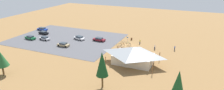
{
  "coord_description": "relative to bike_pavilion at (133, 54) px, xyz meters",
  "views": [
    {
      "loc": [
        -21.79,
        65.53,
        24.74
      ],
      "look_at": [
        4.23,
        5.08,
        1.2
      ],
      "focal_mm": 32.98,
      "sensor_mm": 36.0,
      "label": 1
    }
  ],
  "objects": [
    {
      "name": "bicycle_white_edge_south",
      "position": [
        8.91,
        -15.63,
        -2.42
      ],
      "size": [
        1.75,
        0.48,
        0.82
      ],
      "color": "black",
      "rests_on": "ground"
    },
    {
      "name": "car_green_end_stall",
      "position": [
        43.3,
        -5.3,
        -2.04
      ],
      "size": [
        4.78,
        2.53,
        1.41
      ],
      "color": "#1E6B3D",
      "rests_on": "parking_lot_asphalt"
    },
    {
      "name": "lot_sign",
      "position": [
        7.58,
        -16.71,
        -1.38
      ],
      "size": [
        0.56,
        0.08,
        2.2
      ],
      "color": "#99999E",
      "rests_on": "ground"
    },
    {
      "name": "car_silver_near_entry",
      "position": [
        37.63,
        -6.84,
        -2.08
      ],
      "size": [
        4.41,
        2.37,
        1.32
      ],
      "color": "#BCBCC1",
      "rests_on": "parking_lot_asphalt"
    },
    {
      "name": "bicycle_yellow_back_row",
      "position": [
        9.14,
        -11.99,
        -2.41
      ],
      "size": [
        1.53,
        0.97,
        0.86
      ],
      "color": "black",
      "rests_on": "ground"
    },
    {
      "name": "car_blue_second_row",
      "position": [
        47.81,
        -17.18,
        -2.07
      ],
      "size": [
        4.84,
        2.09,
        1.34
      ],
      "color": "#1E42B2",
      "rests_on": "parking_lot_asphalt"
    },
    {
      "name": "car_white_far_end",
      "position": [
        25.7,
        -12.48,
        -2.06
      ],
      "size": [
        4.93,
        3.05,
        1.37
      ],
      "color": "white",
      "rests_on": "parking_lot_asphalt"
    },
    {
      "name": "bike_pavilion",
      "position": [
        0.0,
        0.0,
        0.0
      ],
      "size": [
        13.57,
        9.63,
        4.9
      ],
      "color": "beige",
      "rests_on": "ground"
    },
    {
      "name": "visitor_at_bikes",
      "position": [
        2.85,
        -16.91,
        -1.86
      ],
      "size": [
        0.38,
        0.4,
        1.76
      ],
      "color": "#2D3347",
      "rests_on": "ground"
    },
    {
      "name": "ground",
      "position": [
        6.07,
        -13.7,
        -2.79
      ],
      "size": [
        160.0,
        160.0,
        0.0
      ],
      "primitive_type": "plane",
      "color": "olive",
      "rests_on": "ground"
    },
    {
      "name": "car_black_inner_stall",
      "position": [
        43.2,
        -12.67,
        -2.08
      ],
      "size": [
        4.44,
        2.14,
        1.29
      ],
      "color": "black",
      "rests_on": "parking_lot_asphalt"
    },
    {
      "name": "car_maroon_by_curb",
      "position": [
        17.85,
        -13.87,
        -2.08
      ],
      "size": [
        4.73,
        2.07,
        1.31
      ],
      "color": "maroon",
      "rests_on": "parking_lot_asphalt"
    },
    {
      "name": "bicycle_orange_yard_left",
      "position": [
        8.19,
        -13.55,
        -2.43
      ],
      "size": [
        1.66,
        0.69,
        0.83
      ],
      "color": "black",
      "rests_on": "ground"
    },
    {
      "name": "parking_lot_asphalt",
      "position": [
        30.79,
        -11.17,
        -2.76
      ],
      "size": [
        40.55,
        30.33,
        0.05
      ],
      "primitive_type": "cube",
      "color": "#4C4C51",
      "rests_on": "ground"
    },
    {
      "name": "bicycle_black_near_sign",
      "position": [
        5.47,
        -11.78,
        -2.41
      ],
      "size": [
        1.59,
        0.64,
        0.82
      ],
      "color": "black",
      "rests_on": "ground"
    },
    {
      "name": "bicycle_green_lone_west",
      "position": [
        6.89,
        -15.41,
        -2.44
      ],
      "size": [
        1.61,
        0.52,
        0.76
      ],
      "color": "black",
      "rests_on": "ground"
    },
    {
      "name": "pine_far_west",
      "position": [
        -13.78,
        15.79,
        2.19
      ],
      "size": [
        2.63,
        2.63,
        7.66
      ],
      "color": "brown",
      "rests_on": "ground"
    },
    {
      "name": "visitor_by_pavilion",
      "position": [
        -9.63,
        -14.85,
        -1.91
      ],
      "size": [
        0.36,
        0.36,
        1.68
      ],
      "color": "#2D3347",
      "rests_on": "ground"
    },
    {
      "name": "pine_east",
      "position": [
        2.37,
        15.26,
        2.95
      ],
      "size": [
        2.76,
        2.76,
        8.61
      ],
      "color": "brown",
      "rests_on": "ground"
    },
    {
      "name": "car_tan_back_corner",
      "position": [
        26.68,
        -3.61,
        -2.07
      ],
      "size": [
        4.27,
        1.88,
        1.34
      ],
      "color": "tan",
      "rests_on": "parking_lot_asphalt"
    },
    {
      "name": "bicycle_purple_yard_center",
      "position": [
        8.04,
        -9.7,
        -2.39
      ],
      "size": [
        1.81,
        0.48,
        0.86
      ],
      "color": "black",
      "rests_on": "ground"
    },
    {
      "name": "trash_bin",
      "position": [
        7.01,
        -19.95,
        -2.34
      ],
      "size": [
        0.6,
        0.6,
        0.9
      ],
      "primitive_type": "cylinder",
      "color": "brown",
      "rests_on": "ground"
    },
    {
      "name": "bicycle_red_lone_east",
      "position": [
        6.48,
        -8.89,
        -2.43
      ],
      "size": [
        1.5,
        0.91,
        0.82
      ],
      "color": "black",
      "rests_on": "ground"
    },
    {
      "name": "bicycle_blue_mid_cluster",
      "position": [
        5.53,
        -13.7,
        -2.43
      ],
      "size": [
        1.34,
        0.97,
        0.82
      ],
      "color": "black",
      "rests_on": "ground"
    },
    {
      "name": "visitor_crossing_yard",
      "position": [
        -3.34,
        -13.29,
        -1.89
      ],
      "size": [
        0.37,
        0.4,
        1.71
      ],
      "color": "#2D3347",
      "rests_on": "ground"
    },
    {
      "name": "bicycle_teal_yard_front",
      "position": [
        4.4,
        -10.45,
        -2.4
      ],
      "size": [
        1.6,
        0.84,
        0.89
      ],
      "color": "black",
      "rests_on": "ground"
    },
    {
      "name": "pine_far_east",
      "position": [
        28.15,
        19.74,
        1.6
      ],
      "size": [
        3.52,
        3.52,
        6.4
      ],
      "color": "brown",
      "rests_on": "ground"
    },
    {
      "name": "bicycle_silver_edge_north",
      "position": [
        7.31,
        -11.23,
        -2.42
      ],
      "size": [
        1.16,
        1.31,
        0.82
      ],
      "color": "black",
      "rests_on": "ground"
    }
  ]
}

